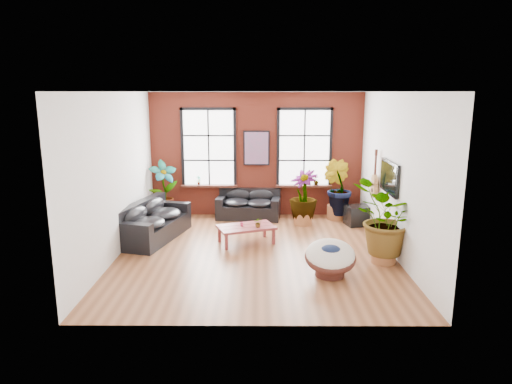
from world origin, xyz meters
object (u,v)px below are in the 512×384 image
coffee_table (246,228)px  sofa_back (249,205)px  papasan_chair (330,257)px  sofa_left (152,222)px

coffee_table → sofa_back: bearing=69.4°
sofa_back → papasan_chair: size_ratio=1.69×
sofa_back → papasan_chair: (1.66, -4.19, 0.02)m
sofa_left → sofa_back: bearing=-35.6°
sofa_left → papasan_chair: bearing=-105.0°
coffee_table → papasan_chair: bearing=-69.6°
coffee_table → papasan_chair: papasan_chair is taller
coffee_table → papasan_chair: (1.68, -1.95, 0.01)m
sofa_back → papasan_chair: sofa_back is taller
coffee_table → papasan_chair: 2.57m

